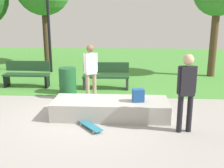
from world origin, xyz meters
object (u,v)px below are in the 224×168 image
Objects in this scene: lamp_post at (48,5)px; trash_bin at (68,81)px; skater_watching at (91,68)px; concrete_ledge at (111,108)px; skater_performing_trick at (187,87)px; park_bench_far_left at (27,73)px; park_bench_near_path at (106,75)px; backpack_on_ledge at (138,95)px; skateboard_by_ledge at (90,126)px.

trash_bin is at bearing -65.67° from lamp_post.
skater_watching is at bearing -59.47° from lamp_post.
concrete_ledge is 1.72× the size of skater_watching.
concrete_ledge is at bearing 153.98° from skater_performing_trick.
park_bench_far_left and park_bench_near_path have the same top height.
trash_bin is (1.63, -0.74, -0.06)m from park_bench_far_left.
park_bench_near_path is at bearing -2.18° from park_bench_far_left.
park_bench_far_left reaches higher than backpack_on_ledge.
skater_watching is 1.99× the size of trash_bin.
skater_watching is at bearing -104.28° from park_bench_near_path.
backpack_on_ledge is at bearing -55.34° from lamp_post.
skater_performing_trick reaches higher than backpack_on_ledge.
concrete_ledge is at bearing -16.98° from backpack_on_ledge.
concrete_ledge is 9.09× the size of backpack_on_ledge.
park_bench_far_left is at bearing 143.54° from skater_performing_trick.
lamp_post is at bearing 120.53° from skater_watching.
skateboard_by_ledge is 4.51m from park_bench_far_left.
skater_performing_trick is 3.20m from skater_watching.
skater_performing_trick is at bearing -52.42° from lamp_post.
skater_watching is at bearing 137.83° from skater_performing_trick.
lamp_post is (-2.35, 3.98, 1.92)m from skater_watching.
concrete_ledge is 3.88× the size of skateboard_by_ledge.
concrete_ledge is at bearing -52.66° from trash_bin.
backpack_on_ledge is at bearing -36.32° from park_bench_far_left.
trash_bin is (1.48, -3.28, -2.49)m from lamp_post.
skateboard_by_ledge is (-1.11, -0.71, -0.53)m from backpack_on_ledge.
backpack_on_ledge is 0.07× the size of lamp_post.
lamp_post is (-3.72, 5.37, 2.31)m from backpack_on_ledge.
concrete_ledge is 2.70m from park_bench_near_path.
park_bench_near_path is at bearing -44.48° from lamp_post.
lamp_post is (-2.61, 6.08, 2.85)m from skateboard_by_ledge.
backpack_on_ledge is at bearing -69.42° from park_bench_near_path.
skater_performing_trick is 4.35m from trash_bin.
skateboard_by_ledge is at bearing -52.17° from park_bench_far_left.
concrete_ledge is at bearing -82.76° from park_bench_near_path.
lamp_post is at bearing 86.68° from park_bench_far_left.
park_bench_near_path is at bearing 75.72° from skater_watching.
concrete_ledge is 4.22m from park_bench_far_left.
skateboard_by_ledge is 7.20m from lamp_post.
park_bench_near_path is at bearing 27.71° from trash_bin.
skater_watching is at bearing -39.16° from trash_bin.
skater_performing_trick is at bearing -59.83° from park_bench_near_path.
park_bench_far_left is (-2.75, 3.55, 0.42)m from skateboard_by_ledge.
park_bench_near_path is 1.90× the size of trash_bin.
lamp_post is at bearing 135.52° from park_bench_near_path.
skater_performing_trick is (1.00, -0.75, 0.43)m from backpack_on_ledge.
skater_performing_trick is at bearing -36.46° from park_bench_far_left.
lamp_post is at bearing -66.55° from backpack_on_ledge.
trash_bin is at bearing 111.87° from skateboard_by_ledge.
lamp_post reaches higher than backpack_on_ledge.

